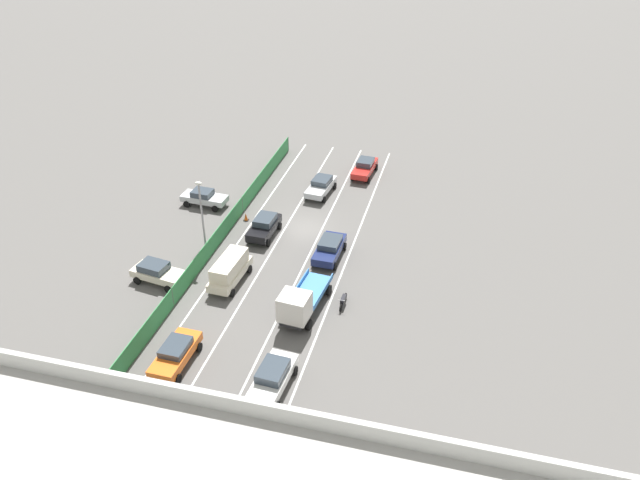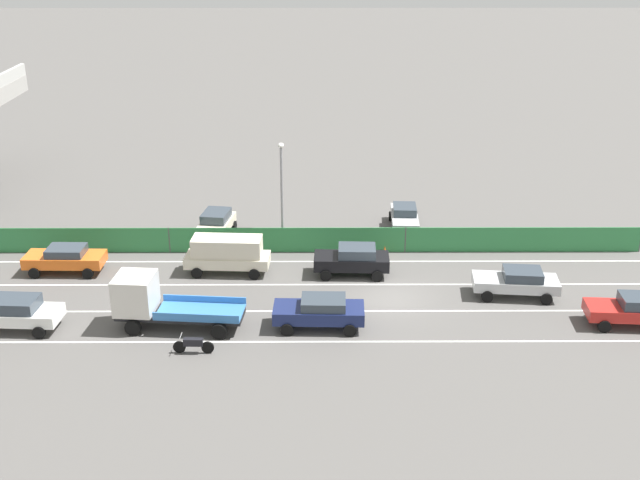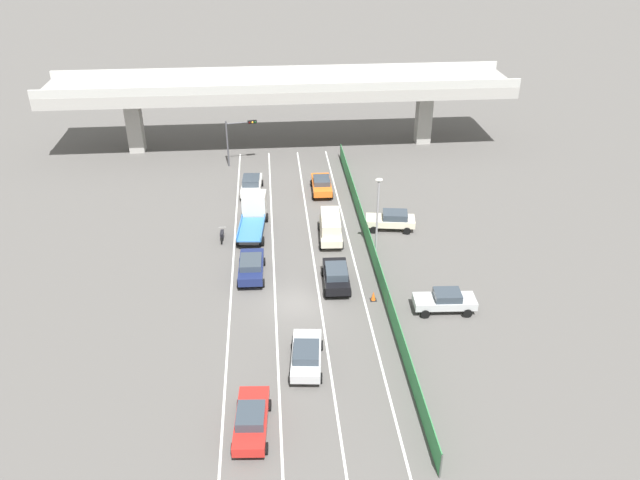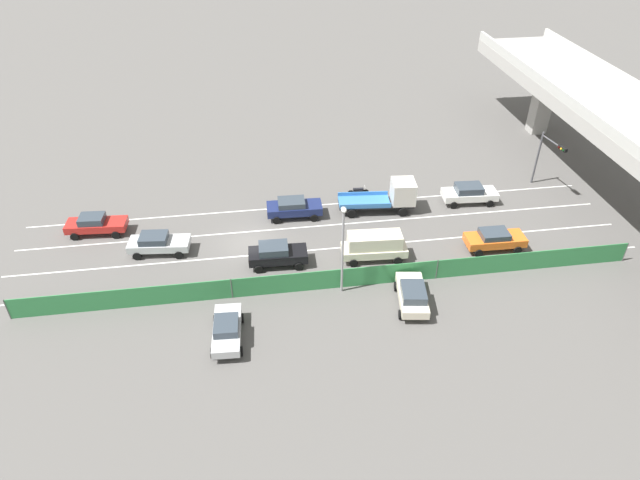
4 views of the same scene
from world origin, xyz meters
name	(u,v)px [view 4 (image 4 of 4)]	position (x,y,z in m)	size (l,w,h in m)	color
ground_plane	(250,243)	(0.00, 0.00, 0.00)	(300.00, 300.00, 0.00)	#565451
lane_line_left_edge	(315,205)	(-4.84, 5.78, 0.00)	(0.14, 47.57, 0.01)	silver
lane_line_mid_left	(320,226)	(-1.61, 5.78, 0.00)	(0.14, 47.57, 0.01)	silver
lane_line_mid_right	(326,249)	(1.61, 5.78, 0.00)	(0.14, 47.57, 0.01)	silver
lane_line_right_edge	(333,275)	(4.84, 5.78, 0.00)	(0.14, 47.57, 0.01)	silver
green_fence	(336,279)	(6.30, 5.78, 0.80)	(0.10, 43.67, 1.61)	#338447
car_sedan_silver	(158,243)	(0.16, -6.91, 0.88)	(2.39, 4.73, 1.57)	#B7BABC
car_sedan_black	(277,254)	(2.98, 1.90, 0.96)	(2.14, 4.36, 1.74)	black
car_van_cream	(374,245)	(3.31, 9.15, 1.23)	(2.20, 4.95, 2.17)	beige
car_sedan_red	(96,224)	(-3.18, -12.05, 0.89)	(2.20, 4.79, 1.62)	red
car_sedan_white	(469,193)	(-3.43, 19.09, 0.93)	(2.27, 4.77, 1.68)	white
car_sedan_navy	(294,207)	(-3.33, 3.82, 0.91)	(2.15, 4.61, 1.62)	navy
car_taxi_orange	(495,239)	(3.39, 18.57, 0.89)	(2.08, 4.57, 1.57)	orange
flatbed_truck_blue	(392,196)	(-3.17, 12.10, 1.39)	(2.75, 6.50, 2.73)	black
motorcycle	(358,191)	(-5.86, 9.82, 0.46)	(0.60, 1.95, 0.93)	black
parked_wagon_silver	(227,329)	(10.27, -1.84, 0.86)	(4.42, 2.11, 1.55)	#B2B5B7
parked_sedan_cream	(412,294)	(8.79, 10.52, 0.91)	(4.45, 2.51, 1.64)	beige
traffic_light	(548,153)	(-4.78, 26.32, 3.58)	(3.30, 0.72, 5.02)	#47474C
street_lamp	(343,242)	(6.67, 6.09, 4.18)	(0.60, 0.36, 6.84)	gray
traffic_cone	(251,284)	(5.48, -0.15, 0.35)	(0.47, 0.47, 0.74)	orange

